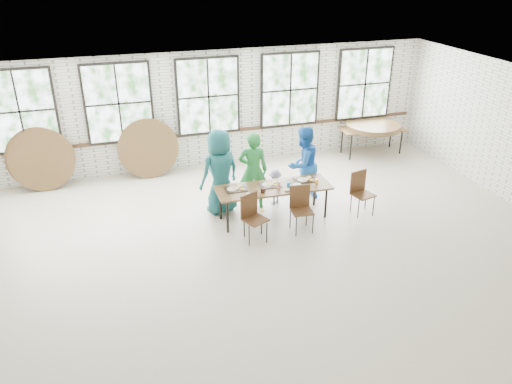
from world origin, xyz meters
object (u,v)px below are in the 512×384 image
chair_near_left (252,213)px  storage_table (373,130)px  dining_table (274,189)px  chair_near_right (301,204)px

chair_near_left → storage_table: (4.56, 3.45, 0.13)m
chair_near_left → dining_table: bearing=20.5°
chair_near_left → storage_table: size_ratio=0.51×
dining_table → storage_table: same height
dining_table → chair_near_right: (0.38, -0.59, -0.13)m
chair_near_right → storage_table: bearing=49.6°
chair_near_right → storage_table: size_ratio=0.51×
dining_table → storage_table: (3.89, 2.79, -0.00)m
dining_table → chair_near_left: 0.95m
dining_table → storage_table: size_ratio=1.30×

